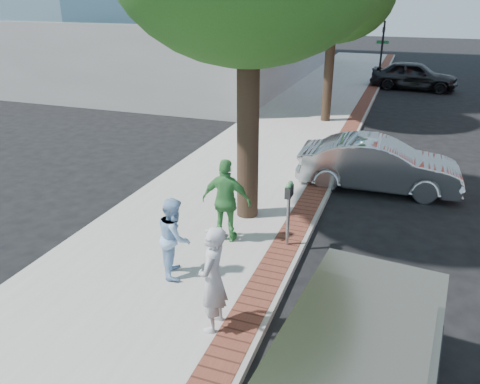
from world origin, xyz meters
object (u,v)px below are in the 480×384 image
at_px(sedan_silver, 378,165).
at_px(bg_car, 414,75).
at_px(parking_meter, 289,201).
at_px(person_green, 226,201).
at_px(person_officer, 175,237).
at_px(person_gray, 213,279).

xyz_separation_m(sedan_silver, bg_car, (0.66, 16.52, 0.08)).
height_order(parking_meter, person_green, person_green).
bearing_deg(bg_car, person_green, 175.22).
relative_size(person_green, sedan_silver, 0.42).
bearing_deg(parking_meter, bg_car, 84.03).
distance_m(parking_meter, person_officer, 2.56).
height_order(person_gray, person_officer, person_gray).
relative_size(person_gray, person_green, 0.97).
height_order(sedan_silver, bg_car, bg_car).
bearing_deg(bg_car, parking_meter, 178.69).
xyz_separation_m(parking_meter, person_gray, (-0.44, -3.08, -0.14)).
xyz_separation_m(person_gray, sedan_silver, (1.97, 7.45, -0.33)).
distance_m(person_gray, person_officer, 1.83).
height_order(person_gray, bg_car, person_gray).
xyz_separation_m(person_green, sedan_silver, (2.86, 4.60, -0.36)).
distance_m(parking_meter, bg_car, 21.01).
bearing_deg(person_green, person_officer, 71.70).
distance_m(person_officer, sedan_silver, 7.03).
height_order(parking_meter, bg_car, bg_car).
relative_size(person_officer, sedan_silver, 0.35).
height_order(person_green, bg_car, person_green).
distance_m(parking_meter, person_gray, 3.12).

